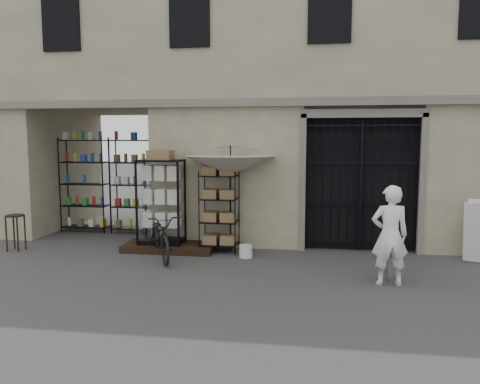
% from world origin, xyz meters
% --- Properties ---
extents(ground, '(80.00, 80.00, 0.00)m').
position_xyz_m(ground, '(0.00, 0.00, 0.00)').
color(ground, black).
rests_on(ground, ground).
extents(main_building, '(14.00, 4.00, 9.00)m').
position_xyz_m(main_building, '(0.00, 4.00, 4.50)').
color(main_building, tan).
rests_on(main_building, ground).
extents(shop_recess, '(3.00, 1.70, 3.00)m').
position_xyz_m(shop_recess, '(-4.50, 2.80, 1.50)').
color(shop_recess, black).
rests_on(shop_recess, ground).
extents(shop_shelving, '(2.70, 0.50, 2.50)m').
position_xyz_m(shop_shelving, '(-4.55, 3.30, 1.25)').
color(shop_shelving, black).
rests_on(shop_shelving, ground).
extents(iron_gate, '(2.50, 0.21, 3.00)m').
position_xyz_m(iron_gate, '(1.75, 2.28, 1.50)').
color(iron_gate, black).
rests_on(iron_gate, ground).
extents(step_platform, '(2.00, 0.90, 0.15)m').
position_xyz_m(step_platform, '(-2.40, 1.55, 0.07)').
color(step_platform, black).
rests_on(step_platform, ground).
extents(display_cabinet, '(0.96, 0.63, 2.02)m').
position_xyz_m(display_cabinet, '(-2.59, 1.57, 0.99)').
color(display_cabinet, black).
rests_on(display_cabinet, step_platform).
extents(wire_rack, '(0.87, 0.69, 1.78)m').
position_xyz_m(wire_rack, '(-1.29, 1.61, 0.87)').
color(wire_rack, black).
rests_on(wire_rack, ground).
extents(market_umbrella, '(2.08, 2.10, 2.79)m').
position_xyz_m(market_umbrella, '(-1.06, 1.68, 2.00)').
color(market_umbrella, black).
rests_on(market_umbrella, ground).
extents(white_bucket, '(0.32, 0.32, 0.26)m').
position_xyz_m(white_bucket, '(-0.65, 1.19, 0.13)').
color(white_bucket, silver).
rests_on(white_bucket, ground).
extents(bicycle, '(1.00, 1.13, 1.80)m').
position_xyz_m(bicycle, '(-2.37, 0.84, 0.00)').
color(bicycle, black).
rests_on(bicycle, ground).
extents(wooden_stool, '(0.48, 0.48, 0.80)m').
position_xyz_m(wooden_stool, '(-5.76, 1.02, 0.42)').
color(wooden_stool, black).
rests_on(wooden_stool, ground).
extents(steel_bollard, '(0.18, 0.18, 0.84)m').
position_xyz_m(steel_bollard, '(1.95, -0.02, 0.42)').
color(steel_bollard, slate).
rests_on(steel_bollard, ground).
extents(shopkeeper, '(0.81, 1.76, 0.41)m').
position_xyz_m(shopkeeper, '(2.00, -0.24, 0.00)').
color(shopkeeper, white).
rests_on(shopkeeper, ground).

